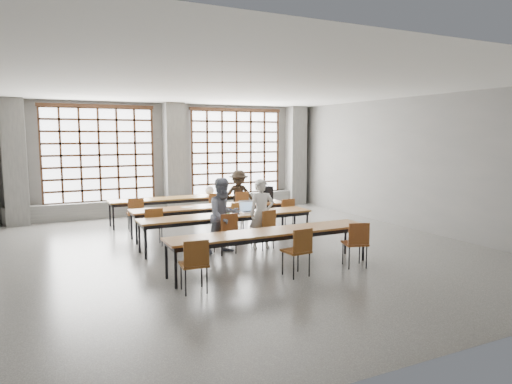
% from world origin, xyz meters
% --- Properties ---
extents(floor, '(11.00, 11.00, 0.00)m').
position_xyz_m(floor, '(0.00, 0.00, 0.00)').
color(floor, '#51514E').
rests_on(floor, ground).
extents(ceiling, '(11.00, 11.00, 0.00)m').
position_xyz_m(ceiling, '(0.00, 0.00, 3.50)').
color(ceiling, silver).
rests_on(ceiling, floor).
extents(wall_back, '(10.00, 0.00, 10.00)m').
position_xyz_m(wall_back, '(0.00, 5.50, 1.75)').
color(wall_back, '#5E5E5C').
rests_on(wall_back, floor).
extents(wall_front, '(10.00, 0.00, 10.00)m').
position_xyz_m(wall_front, '(0.00, -5.50, 1.75)').
color(wall_front, '#5E5E5C').
rests_on(wall_front, floor).
extents(wall_right, '(0.00, 11.00, 11.00)m').
position_xyz_m(wall_right, '(5.00, 0.00, 1.75)').
color(wall_right, '#5E5E5C').
rests_on(wall_right, floor).
extents(column_left, '(0.60, 0.55, 3.50)m').
position_xyz_m(column_left, '(-4.50, 5.22, 1.75)').
color(column_left, '#545452').
rests_on(column_left, floor).
extents(column_mid, '(0.60, 0.55, 3.50)m').
position_xyz_m(column_mid, '(0.00, 5.22, 1.75)').
color(column_mid, '#545452').
rests_on(column_mid, floor).
extents(column_right, '(0.60, 0.55, 3.50)m').
position_xyz_m(column_right, '(4.50, 5.22, 1.75)').
color(column_right, '#545452').
rests_on(column_right, floor).
extents(window_left, '(3.32, 0.12, 3.00)m').
position_xyz_m(window_left, '(-2.25, 5.42, 1.90)').
color(window_left, white).
rests_on(window_left, wall_back).
extents(window_right, '(3.32, 0.12, 3.00)m').
position_xyz_m(window_right, '(2.25, 5.42, 1.90)').
color(window_right, white).
rests_on(window_right, wall_back).
extents(sill_ledge, '(9.80, 0.35, 0.50)m').
position_xyz_m(sill_ledge, '(0.00, 5.30, 0.25)').
color(sill_ledge, '#545452').
rests_on(sill_ledge, floor).
extents(desk_row_a, '(4.00, 0.70, 0.73)m').
position_xyz_m(desk_row_a, '(-0.31, 3.58, 0.66)').
color(desk_row_a, brown).
rests_on(desk_row_a, floor).
extents(desk_row_b, '(4.00, 0.70, 0.73)m').
position_xyz_m(desk_row_b, '(-0.09, 1.72, 0.66)').
color(desk_row_b, brown).
rests_on(desk_row_b, floor).
extents(desk_row_c, '(4.00, 0.70, 0.73)m').
position_xyz_m(desk_row_c, '(-0.19, 0.36, 0.66)').
color(desk_row_c, brown).
rests_on(desk_row_c, floor).
extents(desk_row_d, '(4.00, 0.70, 0.73)m').
position_xyz_m(desk_row_d, '(-0.14, -1.64, 0.66)').
color(desk_row_d, brown).
rests_on(desk_row_d, floor).
extents(chair_back_left, '(0.45, 0.46, 0.88)m').
position_xyz_m(chair_back_left, '(-1.72, 2.95, 0.54)').
color(chair_back_left, brown).
rests_on(chair_back_left, floor).
extents(chair_back_mid, '(0.45, 0.45, 0.88)m').
position_xyz_m(chair_back_mid, '(0.49, 2.95, 0.54)').
color(chair_back_mid, brown).
rests_on(chair_back_mid, floor).
extents(chair_back_right, '(0.44, 0.45, 0.88)m').
position_xyz_m(chair_back_right, '(1.29, 2.95, 0.54)').
color(chair_back_right, brown).
rests_on(chair_back_right, floor).
extents(chair_mid_left, '(0.46, 0.46, 0.88)m').
position_xyz_m(chair_mid_left, '(-1.70, 1.09, 0.54)').
color(chair_mid_left, brown).
rests_on(chair_mid_left, floor).
extents(chair_mid_centre, '(0.48, 0.48, 0.88)m').
position_xyz_m(chair_mid_centre, '(0.32, 1.09, 0.54)').
color(chair_mid_centre, brown).
rests_on(chair_mid_centre, floor).
extents(chair_mid_right, '(0.46, 0.46, 0.88)m').
position_xyz_m(chair_mid_right, '(1.72, 1.09, 0.54)').
color(chair_mid_right, brown).
rests_on(chair_mid_right, floor).
extents(chair_front_left, '(0.47, 0.47, 0.88)m').
position_xyz_m(chair_front_left, '(-0.48, -0.27, 0.54)').
color(chair_front_left, brown).
rests_on(chair_front_left, floor).
extents(chair_front_right, '(0.53, 0.53, 0.88)m').
position_xyz_m(chair_front_right, '(0.44, -0.26, 0.54)').
color(chair_front_right, brown).
rests_on(chair_front_right, floor).
extents(chair_near_left, '(0.46, 0.46, 0.88)m').
position_xyz_m(chair_near_left, '(-1.85, -2.27, 0.54)').
color(chair_near_left, brown).
rests_on(chair_near_left, floor).
extents(chair_near_mid, '(0.45, 0.46, 0.88)m').
position_xyz_m(chair_near_mid, '(0.07, -2.27, 0.54)').
color(chair_near_mid, brown).
rests_on(chair_near_mid, floor).
extents(chair_near_right, '(0.52, 0.53, 0.88)m').
position_xyz_m(chair_near_right, '(1.34, -2.26, 0.54)').
color(chair_near_right, brown).
rests_on(chair_near_right, floor).
extents(student_male, '(0.63, 0.48, 1.54)m').
position_xyz_m(student_male, '(0.41, -0.14, 0.77)').
color(student_male, silver).
rests_on(student_male, floor).
extents(student_female, '(0.86, 0.72, 1.60)m').
position_xyz_m(student_female, '(-0.49, -0.14, 0.80)').
color(student_female, '#19244D').
rests_on(student_female, floor).
extents(student_back, '(1.06, 0.77, 1.48)m').
position_xyz_m(student_back, '(1.29, 3.08, 0.74)').
color(student_back, black).
rests_on(student_back, floor).
extents(laptop_front, '(0.37, 0.31, 0.26)m').
position_xyz_m(laptop_front, '(0.37, 0.47, 0.79)').
color(laptop_front, '#BDBCC1').
rests_on(laptop_front, desk_row_c).
extents(laptop_back, '(0.41, 0.37, 0.26)m').
position_xyz_m(laptop_back, '(1.03, 3.69, 0.79)').
color(laptop_back, '#BBBBC0').
rests_on(laptop_back, desk_row_a).
extents(mouse, '(0.10, 0.07, 0.04)m').
position_xyz_m(mouse, '(0.76, 0.34, 0.75)').
color(mouse, silver).
rests_on(mouse, desk_row_c).
extents(green_box, '(0.26, 0.15, 0.09)m').
position_xyz_m(green_box, '(-0.24, 0.44, 0.78)').
color(green_box, green).
rests_on(green_box, desk_row_c).
extents(phone, '(0.14, 0.08, 0.01)m').
position_xyz_m(phone, '(-0.01, 0.26, 0.74)').
color(phone, black).
rests_on(phone, desk_row_c).
extents(paper_sheet_a, '(0.33, 0.27, 0.00)m').
position_xyz_m(paper_sheet_a, '(-0.69, 1.77, 0.73)').
color(paper_sheet_a, white).
rests_on(paper_sheet_a, desk_row_b).
extents(paper_sheet_c, '(0.35, 0.30, 0.00)m').
position_xyz_m(paper_sheet_c, '(0.01, 1.72, 0.73)').
color(paper_sheet_c, white).
rests_on(paper_sheet_c, desk_row_b).
extents(backpack, '(0.34, 0.24, 0.40)m').
position_xyz_m(backpack, '(1.51, 1.77, 0.93)').
color(backpack, black).
rests_on(backpack, desk_row_b).
extents(plastic_bag, '(0.30, 0.26, 0.29)m').
position_xyz_m(plastic_bag, '(0.59, 3.63, 0.87)').
color(plastic_bag, white).
rests_on(plastic_bag, desk_row_a).
extents(red_pouch, '(0.21, 0.13, 0.06)m').
position_xyz_m(red_pouch, '(-1.84, -2.19, 0.50)').
color(red_pouch, maroon).
rests_on(red_pouch, chair_near_left).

